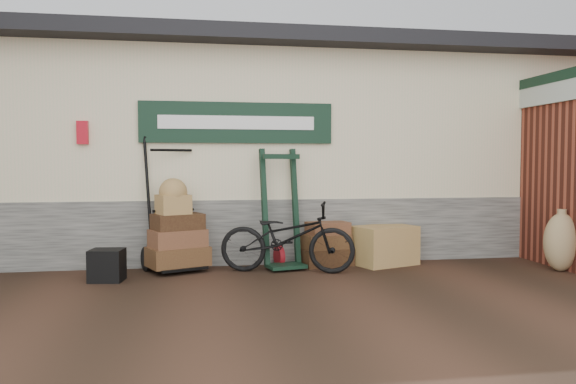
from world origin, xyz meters
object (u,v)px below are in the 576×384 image
(porter_trolley, at_px, (172,202))
(black_trunk, at_px, (107,265))
(green_barrow, at_px, (281,209))
(wicker_hamper, at_px, (385,245))
(suitcase_stack, at_px, (326,243))
(bicycle, at_px, (287,233))

(porter_trolley, distance_m, black_trunk, 1.20)
(green_barrow, height_order, wicker_hamper, green_barrow)
(suitcase_stack, xyz_separation_m, black_trunk, (-2.81, -0.59, -0.11))
(porter_trolley, xyz_separation_m, wicker_hamper, (2.89, -0.12, -0.63))
(black_trunk, height_order, bicycle, bicycle)
(wicker_hamper, relative_size, black_trunk, 2.15)
(green_barrow, xyz_separation_m, bicycle, (0.03, -0.31, -0.29))
(black_trunk, relative_size, bicycle, 0.22)
(green_barrow, distance_m, wicker_hamper, 1.54)
(black_trunk, bearing_deg, bicycle, 4.60)
(green_barrow, distance_m, black_trunk, 2.31)
(porter_trolley, bearing_deg, suitcase_stack, -23.97)
(porter_trolley, relative_size, black_trunk, 4.72)
(black_trunk, xyz_separation_m, bicycle, (2.21, 0.18, 0.31))
(suitcase_stack, height_order, wicker_hamper, suitcase_stack)
(suitcase_stack, xyz_separation_m, wicker_hamper, (0.82, -0.08, -0.04))
(wicker_hamper, bearing_deg, black_trunk, -172.04)
(green_barrow, relative_size, suitcase_stack, 2.32)
(porter_trolley, height_order, green_barrow, porter_trolley)
(black_trunk, bearing_deg, wicker_hamper, 7.96)
(porter_trolley, height_order, wicker_hamper, porter_trolley)
(green_barrow, bearing_deg, wicker_hamper, -11.69)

